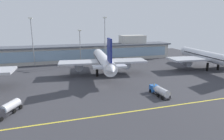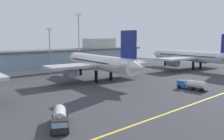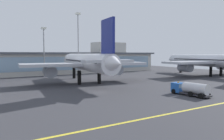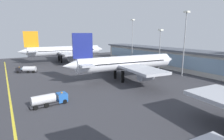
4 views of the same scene
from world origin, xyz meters
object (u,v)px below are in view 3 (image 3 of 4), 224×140
at_px(apron_light_mast_centre, 78,35).
at_px(airliner_far_right, 210,61).
at_px(fuel_tanker_truck, 189,89).
at_px(apron_light_mast_east, 44,44).
at_px(airliner_near_right, 86,63).

bearing_deg(apron_light_mast_centre, airliner_far_right, -32.77).
height_order(fuel_tanker_truck, apron_light_mast_centre, apron_light_mast_centre).
height_order(airliner_far_right, fuel_tanker_truck, airliner_far_right).
xyz_separation_m(fuel_tanker_truck, apron_light_mast_east, (-17.44, 55.50, 11.63)).
xyz_separation_m(airliner_near_right, apron_light_mast_east, (-6.66, 24.92, 6.67)).
relative_size(fuel_tanker_truck, apron_light_mast_east, 0.47).
bearing_deg(airliner_near_right, apron_light_mast_east, 21.41).
bearing_deg(airliner_near_right, apron_light_mast_centre, -10.69).
bearing_deg(airliner_near_right, airliner_far_right, -89.74).
xyz_separation_m(airliner_near_right, airliner_far_right, (53.97, -5.86, -0.24)).
relative_size(airliner_near_right, apron_light_mast_centre, 1.79).
bearing_deg(apron_light_mast_east, airliner_far_right, -26.92).
height_order(airliner_near_right, apron_light_mast_centre, apron_light_mast_centre).
distance_m(airliner_far_right, apron_light_mast_east, 68.35).
relative_size(airliner_far_right, apron_light_mast_centre, 1.98).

